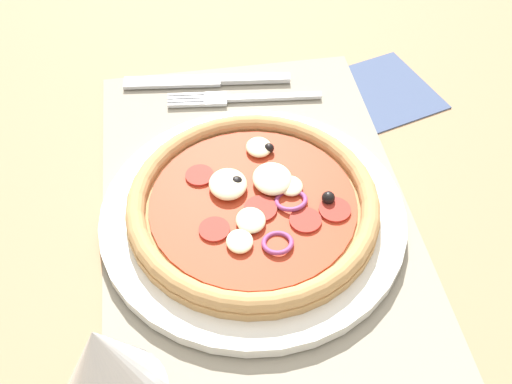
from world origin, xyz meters
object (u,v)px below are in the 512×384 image
Objects in this scene: wine_glass at (107,369)px; pizza at (253,203)px; napkin at (384,90)px; fork at (236,98)px; knife at (205,81)px; plate at (253,215)px.

pizza is at bearing -33.82° from wine_glass.
fork is at bearing 87.25° from napkin.
wine_glass reaches higher than pizza.
pizza reaches higher than knife.
fork reaches higher than napkin.
pizza reaches higher than plate.
plate is 1.98× the size of wine_glass.
pizza is 23.51cm from wine_glass.
fork is at bearing -19.83° from wine_glass.
knife is 21.50cm from napkin.
fork is 4.98cm from knife.
wine_glass is at bearing 146.22° from plate.
napkin is (17.24, -18.57, -2.55)cm from pizza.
plate is at bearing 129.91° from pizza.
wine_glass reaches higher than plate.
plate is 1.47× the size of knife.
pizza is 1.34× the size of fork.
plate reaches higher than knife.
fork is (18.12, -0.83, -0.40)cm from plate.
napkin is at bearing -176.82° from fork.
knife is 1.67× the size of napkin.
napkin is at bearing 174.01° from knife.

